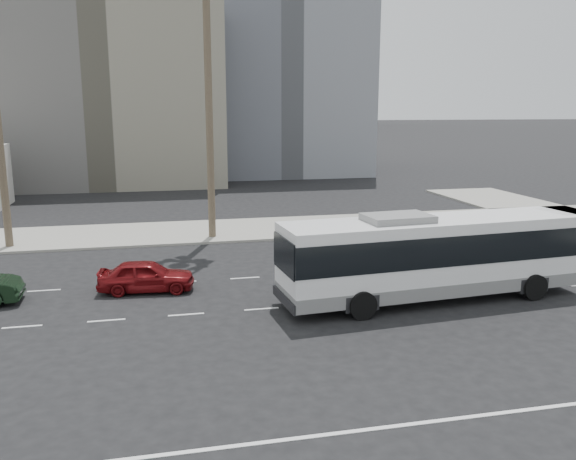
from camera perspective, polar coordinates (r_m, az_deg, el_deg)
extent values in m
plane|color=black|center=(24.53, 4.38, -7.18)|extent=(700.00, 700.00, 0.00)
cube|color=gray|center=(39.09, -2.24, 0.15)|extent=(120.00, 7.00, 0.15)
cube|color=#65625C|center=(67.37, -17.38, 12.16)|extent=(24.00, 18.00, 18.00)
cube|color=slate|center=(75.80, -1.32, 15.60)|extent=(20.00, 20.00, 26.00)
cube|color=#BAB3A2|center=(272.57, -11.95, 14.50)|extent=(42.00, 42.00, 44.00)
cube|color=#53575F|center=(258.86, -1.03, 17.79)|extent=(26.00, 26.00, 70.00)
cube|color=#53575F|center=(293.27, 2.73, 16.09)|extent=(22.00, 22.00, 60.00)
cube|color=silver|center=(25.29, 13.82, -2.18)|extent=(13.08, 3.88, 2.89)
cube|color=black|center=(25.20, 13.86, -1.32)|extent=(13.15, 3.94, 1.22)
cube|color=slate|center=(25.62, 13.68, -4.96)|extent=(13.11, 3.92, 0.56)
cube|color=slate|center=(24.27, 10.47, 1.15)|extent=(2.80, 1.99, 0.33)
cube|color=#262628|center=(28.26, 25.13, 1.14)|extent=(0.83, 2.05, 0.33)
cylinder|color=black|center=(26.58, 23.05, -5.35)|extent=(1.11, 0.33, 1.11)
cylinder|color=black|center=(28.83, 19.79, -3.80)|extent=(1.11, 0.33, 1.11)
cylinder|color=black|center=(22.99, 6.69, -7.07)|extent=(1.11, 0.33, 1.11)
cylinder|color=black|center=(25.56, 4.59, -5.08)|extent=(1.11, 0.33, 1.11)
imported|color=maroon|center=(26.63, -13.60, -4.35)|extent=(2.07, 4.30, 1.42)
cylinder|color=brown|center=(35.81, -7.70, 12.34)|extent=(0.46, 0.46, 16.73)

